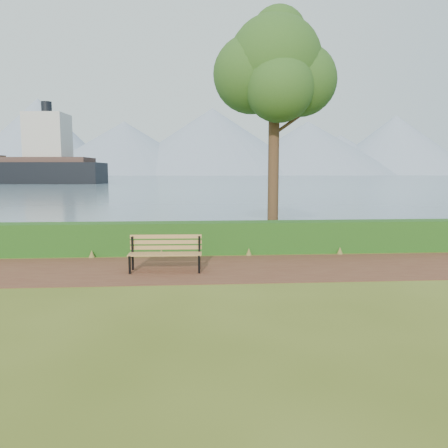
{
  "coord_description": "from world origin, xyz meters",
  "views": [
    {
      "loc": [
        -0.17,
        -11.22,
        2.58
      ],
      "look_at": [
        0.76,
        1.2,
        1.1
      ],
      "focal_mm": 35.0,
      "sensor_mm": 36.0,
      "label": 1
    }
  ],
  "objects": [
    {
      "name": "water",
      "position": [
        0.0,
        260.0,
        0.01
      ],
      "size": [
        700.0,
        510.0,
        0.0
      ],
      "primitive_type": "cube",
      "color": "#415C68",
      "rests_on": "ground"
    },
    {
      "name": "bench",
      "position": [
        -0.86,
        0.1,
        0.54
      ],
      "size": [
        1.91,
        0.63,
        0.95
      ],
      "rotation": [
        0.0,
        0.0,
        -0.04
      ],
      "color": "black",
      "rests_on": "ground"
    },
    {
      "name": "mountains",
      "position": [
        -9.17,
        406.05,
        27.7
      ],
      "size": [
        585.0,
        190.0,
        70.0
      ],
      "color": "#7E8FA8",
      "rests_on": "ground"
    },
    {
      "name": "ground",
      "position": [
        0.0,
        0.0,
        0.0
      ],
      "size": [
        140.0,
        140.0,
        0.0
      ],
      "primitive_type": "plane",
      "color": "#4E5919",
      "rests_on": "ground"
    },
    {
      "name": "path",
      "position": [
        0.0,
        0.3,
        0.01
      ],
      "size": [
        40.0,
        3.4,
        0.01
      ],
      "primitive_type": "cube",
      "color": "#582B1E",
      "rests_on": "ground"
    },
    {
      "name": "hedge",
      "position": [
        0.0,
        2.6,
        0.5
      ],
      "size": [
        32.0,
        0.85,
        1.0
      ],
      "primitive_type": "cube",
      "color": "#1A4915",
      "rests_on": "ground"
    },
    {
      "name": "tree",
      "position": [
        2.73,
        4.19,
        6.13
      ],
      "size": [
        4.28,
        3.61,
        8.25
      ],
      "rotation": [
        0.0,
        0.0,
        -0.37
      ],
      "color": "#361F16",
      "rests_on": "ground"
    }
  ]
}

